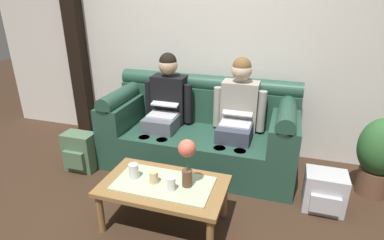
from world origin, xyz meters
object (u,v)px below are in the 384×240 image
object	(u,v)px
cup_near_right	(154,177)
backpack_left	(80,152)
couch	(201,132)
person_right	(238,113)
cup_near_left	(134,171)
potted_plant	(379,154)
coffee_table	(164,189)
person_left	(166,105)
flower_vase	(187,157)
cup_far_center	(171,184)
backpack_right	(324,192)

from	to	relation	value
cup_near_right	backpack_left	world-z (taller)	cup_near_right
backpack_left	couch	bearing A→B (deg)	24.38
person_right	cup_near_left	world-z (taller)	person_right
potted_plant	coffee_table	bearing A→B (deg)	-150.24
person_left	flower_vase	xyz separation A→B (m)	(0.60, -1.06, 0.01)
cup_far_center	couch	bearing A→B (deg)	94.70
cup_far_center	backpack_right	distance (m)	1.40
couch	person_left	world-z (taller)	person_left
flower_vase	backpack_left	world-z (taller)	flower_vase
person_left	backpack_left	distance (m)	1.07
cup_near_right	cup_far_center	bearing A→B (deg)	-17.58
coffee_table	potted_plant	size ratio (longest dim) A/B	1.29
flower_vase	potted_plant	world-z (taller)	flower_vase
cup_near_right	flower_vase	bearing A→B (deg)	8.37
coffee_table	backpack_right	size ratio (longest dim) A/B	2.81
potted_plant	cup_near_right	bearing A→B (deg)	-150.80
coffee_table	couch	bearing A→B (deg)	90.00
potted_plant	backpack_right	bearing A→B (deg)	-139.79
coffee_table	potted_plant	distance (m)	2.02
cup_near_left	backpack_left	distance (m)	1.11
person_left	flower_vase	bearing A→B (deg)	-60.58
couch	coffee_table	world-z (taller)	couch
backpack_right	backpack_left	distance (m)	2.50
couch	cup_near_left	size ratio (longest dim) A/B	16.77
flower_vase	cup_near_right	distance (m)	0.34
person_right	cup_far_center	distance (m)	1.21
couch	person_right	size ratio (longest dim) A/B	1.69
couch	person_right	xyz separation A→B (m)	(0.40, -0.00, 0.28)
person_left	backpack_right	world-z (taller)	person_left
potted_plant	person_right	bearing A→B (deg)	176.79
cup_near_left	cup_near_right	xyz separation A→B (m)	(0.19, -0.02, -0.01)
person_right	cup_near_left	xyz separation A→B (m)	(-0.67, -1.08, -0.19)
cup_near_left	backpack_right	size ratio (longest dim) A/B	0.34
flower_vase	potted_plant	size ratio (longest dim) A/B	0.51
cup_near_right	potted_plant	bearing A→B (deg)	29.20
flower_vase	backpack_right	distance (m)	1.33
backpack_right	potted_plant	size ratio (longest dim) A/B	0.46
coffee_table	cup_near_left	bearing A→B (deg)	179.68
coffee_table	flower_vase	size ratio (longest dim) A/B	2.52
flower_vase	cup_far_center	size ratio (longest dim) A/B	3.63
couch	backpack_left	xyz separation A→B (m)	(-1.21, -0.55, -0.16)
cup_near_left	cup_near_right	distance (m)	0.19
couch	potted_plant	bearing A→B (deg)	-2.56
person_left	flower_vase	world-z (taller)	person_left
person_left	potted_plant	bearing A→B (deg)	-2.00
couch	potted_plant	world-z (taller)	couch
couch	flower_vase	size ratio (longest dim) A/B	5.15
coffee_table	cup_near_left	size ratio (longest dim) A/B	8.20
cup_far_center	person_right	bearing A→B (deg)	75.05
cup_far_center	backpack_right	world-z (taller)	cup_far_center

